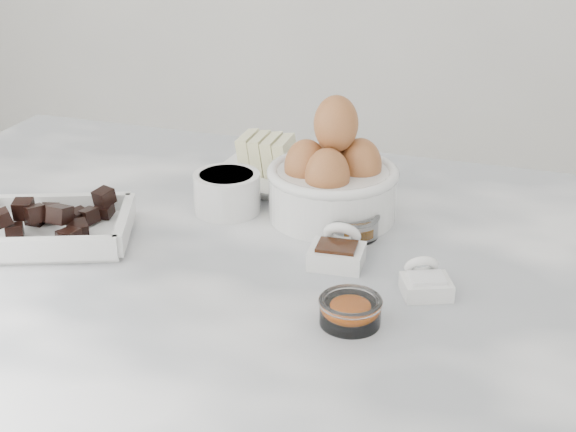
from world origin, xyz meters
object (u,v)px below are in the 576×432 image
at_px(chocolate_dish, 54,224).
at_px(vanilla_spoon, 338,250).
at_px(honey_bowl, 351,223).
at_px(sugar_ramekin, 227,191).
at_px(butter_plate, 269,165).
at_px(egg_bowl, 333,179).
at_px(salt_spoon, 425,281).
at_px(zest_bowl, 350,310).

height_order(chocolate_dish, vanilla_spoon, chocolate_dish).
height_order(chocolate_dish, honey_bowl, chocolate_dish).
distance_m(chocolate_dish, vanilla_spoon, 0.36).
bearing_deg(sugar_ramekin, butter_plate, 83.35).
bearing_deg(butter_plate, egg_bowl, -38.06).
distance_m(chocolate_dish, honey_bowl, 0.37).
relative_size(honey_bowl, vanilla_spoon, 0.92).
distance_m(butter_plate, honey_bowl, 0.22).
bearing_deg(vanilla_spoon, salt_spoon, -18.89).
bearing_deg(sugar_ramekin, zest_bowl, -44.11).
height_order(sugar_ramekin, honey_bowl, sugar_ramekin).
relative_size(egg_bowl, honey_bowl, 2.34).
distance_m(butter_plate, sugar_ramekin, 0.13).
relative_size(chocolate_dish, salt_spoon, 2.98).
relative_size(sugar_ramekin, vanilla_spoon, 1.12).
height_order(sugar_ramekin, vanilla_spoon, sugar_ramekin).
bearing_deg(salt_spoon, vanilla_spoon, 161.11).
distance_m(butter_plate, egg_bowl, 0.16).
relative_size(sugar_ramekin, zest_bowl, 1.34).
relative_size(chocolate_dish, sugar_ramekin, 2.54).
relative_size(vanilla_spoon, salt_spoon, 1.05).
height_order(butter_plate, salt_spoon, butter_plate).
height_order(butter_plate, zest_bowl, butter_plate).
bearing_deg(zest_bowl, salt_spoon, 55.41).
relative_size(zest_bowl, salt_spoon, 0.88).
relative_size(butter_plate, egg_bowl, 0.99).
distance_m(egg_bowl, honey_bowl, 0.07).
xyz_separation_m(chocolate_dish, vanilla_spoon, (0.35, 0.06, -0.01)).
bearing_deg(egg_bowl, butter_plate, 141.94).
relative_size(chocolate_dish, honey_bowl, 3.07).
relative_size(chocolate_dish, egg_bowl, 1.31).
bearing_deg(zest_bowl, vanilla_spoon, 110.83).
distance_m(butter_plate, salt_spoon, 0.38).
relative_size(butter_plate, honey_bowl, 2.32).
xyz_separation_m(butter_plate, sugar_ramekin, (-0.01, -0.13, 0.01)).
distance_m(sugar_ramekin, vanilla_spoon, 0.21).
bearing_deg(chocolate_dish, sugar_ramekin, 42.04).
bearing_deg(honey_bowl, vanilla_spoon, -86.69).
distance_m(sugar_ramekin, egg_bowl, 0.14).
xyz_separation_m(chocolate_dish, butter_plate, (0.19, 0.28, 0.00)).
xyz_separation_m(chocolate_dish, salt_spoon, (0.46, 0.02, -0.01)).
bearing_deg(salt_spoon, zest_bowl, -124.59).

